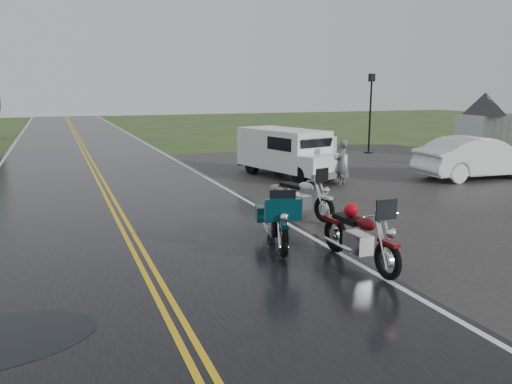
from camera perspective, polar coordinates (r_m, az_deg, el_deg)
ground at (r=9.22m, az=-11.75°, el=-9.76°), size 120.00×120.00×0.00m
road at (r=18.83m, az=-17.26°, el=0.97°), size 8.00×100.00×0.04m
parking_pad at (r=18.62m, az=20.38°, el=0.64°), size 14.00×24.00×0.03m
visitor_center at (r=29.65m, az=24.65°, el=8.78°), size 16.00×10.00×4.80m
motorcycle_red at (r=8.95m, az=14.91°, el=-5.84°), size 0.89×2.37×1.40m
motorcycle_teal at (r=9.82m, az=3.15°, el=-4.04°), size 1.41×2.42×1.35m
motorcycle_silver at (r=12.47m, az=7.84°, el=-0.77°), size 1.41×2.41×1.34m
van_white at (r=17.50m, az=5.07°, el=3.74°), size 2.90×5.09×1.88m
person_at_van at (r=17.74m, az=9.77°, el=3.25°), size 0.68×0.67×1.59m
sedan_white at (r=20.62m, az=23.95°, el=3.54°), size 4.86×1.92×1.57m
lamp_post_far_right at (r=27.06m, az=12.92°, el=8.71°), size 0.36×0.36×4.20m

